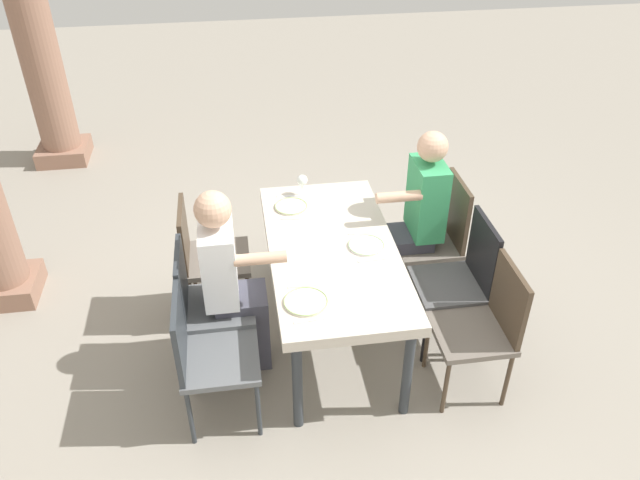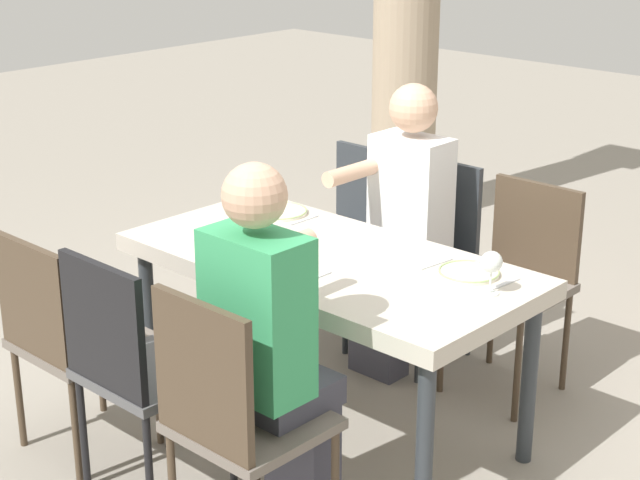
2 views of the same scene
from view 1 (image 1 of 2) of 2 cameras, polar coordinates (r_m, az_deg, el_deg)
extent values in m
plane|color=gray|center=(4.40, 1.05, -8.55)|extent=(16.00, 16.00, 0.00)
cube|color=beige|center=(3.95, 1.16, -1.08)|extent=(1.62, 0.80, 0.07)
cylinder|color=#2D3338|center=(3.62, -2.07, -13.03)|extent=(0.06, 0.06, 0.67)
cylinder|color=#2D3338|center=(4.73, -4.20, 0.06)|extent=(0.06, 0.06, 0.67)
cylinder|color=#2D3338|center=(3.72, 7.99, -11.83)|extent=(0.06, 0.06, 0.67)
cylinder|color=#2D3338|center=(4.80, 3.43, 0.71)|extent=(0.06, 0.06, 0.67)
cube|color=#5B5E61|center=(3.64, -9.09, -10.72)|extent=(0.44, 0.44, 0.04)
cube|color=#2D3338|center=(3.51, -12.71, -8.43)|extent=(0.42, 0.03, 0.44)
cylinder|color=#2D3338|center=(3.68, -5.64, -15.11)|extent=(0.03, 0.03, 0.43)
cylinder|color=#2D3338|center=(3.94, -6.03, -10.91)|extent=(0.03, 0.03, 0.43)
cylinder|color=#2D3338|center=(3.70, -11.74, -15.55)|extent=(0.03, 0.03, 0.43)
cylinder|color=#2D3338|center=(3.95, -11.63, -11.34)|extent=(0.03, 0.03, 0.43)
cube|color=#6A6158|center=(3.86, 13.59, -8.23)|extent=(0.44, 0.44, 0.04)
cube|color=#473828|center=(3.79, 16.88, -5.31)|extent=(0.42, 0.03, 0.45)
cylinder|color=#473828|center=(4.09, 9.73, -9.18)|extent=(0.03, 0.03, 0.43)
cylinder|color=#473828|center=(3.84, 11.39, -13.03)|extent=(0.03, 0.03, 0.43)
cylinder|color=#473828|center=(4.21, 14.73, -8.47)|extent=(0.03, 0.03, 0.43)
cylinder|color=#473828|center=(3.97, 16.70, -12.13)|extent=(0.03, 0.03, 0.43)
cube|color=#5B5E61|center=(3.94, -9.25, -6.00)|extent=(0.44, 0.44, 0.04)
cube|color=#2D3338|center=(3.82, -12.54, -3.80)|extent=(0.42, 0.03, 0.43)
cylinder|color=#2D3338|center=(3.96, -6.09, -10.26)|extent=(0.03, 0.03, 0.46)
cylinder|color=#2D3338|center=(4.24, -6.41, -6.66)|extent=(0.03, 0.03, 0.46)
cylinder|color=#2D3338|center=(3.98, -11.65, -10.69)|extent=(0.03, 0.03, 0.46)
cylinder|color=#2D3338|center=(4.25, -11.55, -7.08)|extent=(0.03, 0.03, 0.46)
cube|color=#4F4F50|center=(4.15, 11.63, -4.07)|extent=(0.44, 0.44, 0.04)
cube|color=black|center=(4.08, 14.66, -1.21)|extent=(0.42, 0.03, 0.47)
cylinder|color=black|center=(4.38, 8.14, -5.27)|extent=(0.03, 0.03, 0.45)
cylinder|color=black|center=(4.12, 9.55, -8.61)|extent=(0.03, 0.03, 0.45)
cylinder|color=black|center=(4.50, 12.82, -4.73)|extent=(0.03, 0.03, 0.45)
cylinder|color=black|center=(4.23, 14.51, -7.93)|extent=(0.03, 0.03, 0.45)
cube|color=#6A6158|center=(4.33, -9.36, -1.70)|extent=(0.44, 0.44, 0.04)
cube|color=#473828|center=(4.23, -12.33, 0.37)|extent=(0.42, 0.03, 0.42)
cylinder|color=#473828|center=(4.33, -6.50, -5.60)|extent=(0.03, 0.03, 0.46)
cylinder|color=#473828|center=(4.63, -6.77, -2.59)|extent=(0.03, 0.03, 0.46)
cylinder|color=#473828|center=(4.35, -11.53, -6.01)|extent=(0.03, 0.03, 0.46)
cylinder|color=#473828|center=(4.64, -11.45, -2.98)|extent=(0.03, 0.03, 0.46)
cube|color=#6A6158|center=(4.54, 9.64, -0.34)|extent=(0.44, 0.44, 0.04)
cube|color=#473828|center=(4.46, 12.39, 2.47)|extent=(0.42, 0.03, 0.49)
cylinder|color=#473828|center=(4.77, 6.54, -1.53)|extent=(0.03, 0.03, 0.43)
cylinder|color=#473828|center=(4.48, 7.72, -4.37)|extent=(0.03, 0.03, 0.43)
cylinder|color=#473828|center=(4.87, 10.87, -1.12)|extent=(0.03, 0.03, 0.43)
cylinder|color=#473828|center=(4.59, 12.30, -3.86)|extent=(0.03, 0.03, 0.43)
cube|color=#3F3F4C|center=(4.10, -5.66, -8.34)|extent=(0.24, 0.14, 0.46)
cube|color=#3F3F4C|center=(3.91, -7.21, -5.45)|extent=(0.28, 0.32, 0.10)
cube|color=white|center=(3.73, -9.22, -2.10)|extent=(0.34, 0.20, 0.49)
sphere|color=tan|center=(3.52, -9.77, 2.77)|extent=(0.21, 0.21, 0.21)
cylinder|color=tan|center=(3.55, -5.48, -1.70)|extent=(0.07, 0.30, 0.07)
cube|color=#3F3F4C|center=(4.60, 6.63, -2.80)|extent=(0.24, 0.14, 0.46)
cube|color=#3F3F4C|center=(4.46, 7.98, 0.16)|extent=(0.28, 0.32, 0.10)
cube|color=#389E60|center=(4.32, 9.72, 3.76)|extent=(0.34, 0.20, 0.53)
sphere|color=tan|center=(4.14, 10.24, 8.38)|extent=(0.20, 0.20, 0.20)
cylinder|color=tan|center=(4.08, 7.22, 3.94)|extent=(0.07, 0.30, 0.07)
cube|color=#936B56|center=(5.22, -26.50, -3.79)|extent=(0.44, 0.44, 0.16)
cube|color=#936B56|center=(7.07, -22.29, 7.47)|extent=(0.49, 0.49, 0.16)
cylinder|color=#936B56|center=(6.62, -25.03, 18.21)|extent=(0.38, 0.38, 2.63)
cylinder|color=silver|center=(3.50, -1.31, -5.68)|extent=(0.25, 0.25, 0.01)
torus|color=#A0BE77|center=(3.50, -1.31, -5.59)|extent=(0.25, 0.25, 0.01)
cube|color=silver|center=(3.39, -0.97, -7.34)|extent=(0.03, 0.17, 0.01)
cube|color=silver|center=(3.62, -1.62, -4.20)|extent=(0.02, 0.17, 0.01)
cylinder|color=white|center=(3.94, 4.24, -0.52)|extent=(0.23, 0.23, 0.01)
torus|color=#A9CD91|center=(3.94, 4.24, -0.44)|extent=(0.23, 0.23, 0.01)
cube|color=silver|center=(3.83, 4.71, -1.84)|extent=(0.02, 0.17, 0.01)
cube|color=silver|center=(4.07, 3.79, 0.65)|extent=(0.02, 0.17, 0.01)
cylinder|color=silver|center=(4.33, -2.66, 3.05)|extent=(0.22, 0.22, 0.01)
torus|color=#A0BE77|center=(4.33, -2.66, 3.13)|extent=(0.23, 0.23, 0.01)
cylinder|color=white|center=(4.48, -1.61, 4.17)|extent=(0.06, 0.06, 0.00)
cylinder|color=white|center=(4.46, -1.62, 4.64)|extent=(0.01, 0.01, 0.08)
sphere|color=white|center=(4.42, -1.64, 5.48)|extent=(0.08, 0.08, 0.08)
cube|color=silver|center=(4.20, -2.43, 1.96)|extent=(0.04, 0.17, 0.01)
cube|color=silver|center=(4.46, -2.87, 4.02)|extent=(0.03, 0.17, 0.01)
camera|label=2|loc=(6.62, 23.64, 24.49)|focal=57.93mm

